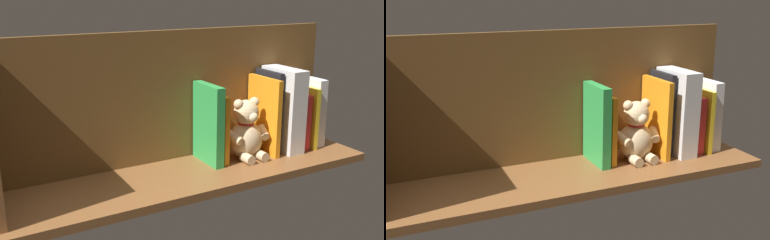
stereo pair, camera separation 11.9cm
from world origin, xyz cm
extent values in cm
cube|color=brown|center=(0.00, 0.00, -1.10)|extent=(102.47, 26.74, 2.20)
cube|color=brown|center=(0.00, -11.12, 18.19)|extent=(102.47, 1.50, 36.38)
cube|color=silver|center=(-43.28, -3.40, 10.41)|extent=(3.46, 13.13, 20.88)
cube|color=yellow|center=(-40.26, -2.86, 9.34)|extent=(1.47, 14.22, 18.68)
cube|color=red|center=(-37.33, -3.30, 8.43)|extent=(2.80, 13.35, 16.86)
cube|color=silver|center=(-32.39, -2.42, 12.33)|extent=(5.51, 14.90, 24.66)
cube|color=black|center=(-28.07, -4.15, 11.96)|extent=(1.93, 11.63, 23.94)
cube|color=orange|center=(-25.75, -2.88, 11.24)|extent=(1.53, 14.18, 22.49)
ellipsoid|color=#D1B284|center=(-18.41, -1.55, 5.29)|extent=(10.14, 9.09, 10.59)
sphere|color=#D1B284|center=(-18.41, -1.55, 13.32)|extent=(7.28, 7.28, 7.28)
sphere|color=#D1B284|center=(-21.14, -1.58, 16.05)|extent=(2.81, 2.81, 2.81)
sphere|color=#D1B284|center=(-15.68, -1.53, 16.05)|extent=(2.81, 2.81, 2.81)
sphere|color=beige|center=(-18.44, 1.54, 12.77)|extent=(2.81, 2.81, 2.81)
cylinder|color=#D1B284|center=(-23.45, -0.27, 7.15)|extent=(4.08, 5.73, 3.92)
cylinder|color=#D1B284|center=(-13.39, -0.19, 7.15)|extent=(4.15, 5.74, 3.92)
cylinder|color=#D1B284|center=(-20.83, 2.93, 1.41)|extent=(2.85, 3.99, 2.81)
cylinder|color=#D1B284|center=(-16.07, 2.97, 1.41)|extent=(2.85, 3.99, 2.81)
torus|color=red|center=(-18.41, -1.55, 10.42)|extent=(4.87, 4.87, 0.83)
cube|color=orange|center=(-9.97, -4.02, 9.60)|extent=(1.52, 11.89, 19.19)
cube|color=green|center=(-7.14, -3.56, 11.08)|extent=(2.55, 12.81, 22.17)
camera|label=1|loc=(55.82, 99.91, 47.12)|focal=42.96mm
camera|label=2|loc=(45.15, 105.17, 47.12)|focal=42.96mm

